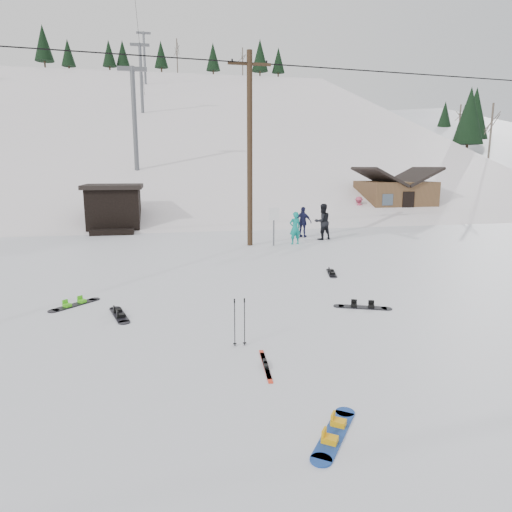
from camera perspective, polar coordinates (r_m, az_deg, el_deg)
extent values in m
plane|color=white|center=(8.86, 3.69, -14.33)|extent=(200.00, 200.00, 0.00)
cube|color=white|center=(64.71, -9.34, -3.14)|extent=(60.00, 85.24, 65.97)
cube|color=white|center=(71.84, 22.73, -1.62)|extent=(45.66, 93.98, 54.59)
cylinder|color=#3A2819|center=(22.11, -0.79, 12.94)|extent=(0.26, 0.26, 9.00)
cube|color=#3A2819|center=(22.57, -0.82, 22.89)|extent=(2.00, 0.12, 0.12)
cylinder|color=black|center=(22.60, -0.82, 23.18)|extent=(0.08, 0.08, 0.12)
cylinder|color=#595B60|center=(22.14, 2.23, 3.59)|extent=(0.07, 0.07, 1.80)
cube|color=white|center=(22.02, 2.27, 5.26)|extent=(0.50, 0.04, 0.60)
cube|color=black|center=(28.97, -17.27, 5.58)|extent=(3.00, 3.00, 2.50)
cube|color=black|center=(28.88, -17.43, 8.29)|extent=(3.40, 3.40, 0.25)
cube|color=black|center=(27.31, -17.49, 2.94)|extent=(2.40, 1.20, 0.30)
cylinder|color=#595B60|center=(37.91, -14.92, 16.00)|extent=(0.36, 0.36, 8.00)
cube|color=#595B60|center=(38.44, -15.23, 21.64)|extent=(2.20, 0.30, 0.30)
cylinder|color=#595B60|center=(58.59, -14.14, 20.60)|extent=(0.36, 0.36, 8.00)
cube|color=#595B60|center=(59.35, -14.33, 24.21)|extent=(2.20, 0.30, 0.30)
cylinder|color=#595B60|center=(79.45, -13.75, 22.79)|extent=(0.36, 0.36, 8.00)
cube|color=#595B60|center=(80.32, -13.89, 25.44)|extent=(2.20, 0.30, 0.30)
cube|color=brown|center=(36.13, 16.90, 6.77)|extent=(5.00, 4.00, 2.70)
cube|color=black|center=(35.43, 15.11, 9.55)|extent=(2.69, 4.40, 1.43)
cube|color=black|center=(36.72, 18.93, 9.38)|extent=(2.69, 4.40, 1.43)
cube|color=black|center=(34.39, 18.47, 6.07)|extent=(0.90, 0.06, 1.90)
cube|color=#1841A0|center=(7.15, 9.74, -21.10)|extent=(1.01, 1.23, 0.03)
cylinder|color=#1841A0|center=(7.69, 11.08, -18.64)|extent=(0.30, 0.30, 0.03)
cylinder|color=#1841A0|center=(6.62, 8.13, -23.95)|extent=(0.30, 0.30, 0.03)
cube|color=#E8A20C|center=(7.31, 10.27, -19.80)|extent=(0.27, 0.26, 0.09)
cube|color=#E8A20C|center=(6.93, 9.21, -21.69)|extent=(0.27, 0.26, 0.09)
cube|color=red|center=(9.04, 1.27, -13.71)|extent=(0.21, 1.34, 0.02)
cube|color=black|center=(9.02, 1.27, -13.49)|extent=(0.09, 0.25, 0.06)
cube|color=red|center=(9.16, 1.15, -13.34)|extent=(0.21, 1.34, 0.02)
cube|color=black|center=(9.15, 1.15, -13.13)|extent=(0.09, 0.25, 0.06)
cylinder|color=black|center=(9.86, -2.68, -8.40)|extent=(0.02, 0.02, 1.03)
cylinder|color=black|center=(10.02, -2.66, -10.89)|extent=(0.08, 0.08, 0.01)
cylinder|color=black|center=(9.70, -2.71, -5.63)|extent=(0.03, 0.03, 0.09)
cylinder|color=black|center=(9.89, -1.44, -8.32)|extent=(0.02, 0.02, 1.03)
cylinder|color=black|center=(10.05, -1.43, -10.80)|extent=(0.08, 0.08, 0.01)
cylinder|color=black|center=(9.74, -1.46, -5.56)|extent=(0.03, 0.03, 0.09)
cube|color=black|center=(12.45, -16.71, -7.08)|extent=(0.62, 1.32, 0.03)
cylinder|color=black|center=(13.06, -17.21, -6.26)|extent=(0.30, 0.30, 0.03)
cylinder|color=black|center=(11.85, -16.15, -7.99)|extent=(0.30, 0.30, 0.03)
cube|color=black|center=(12.66, -16.91, -6.54)|extent=(0.24, 0.21, 0.08)
cube|color=black|center=(12.22, -16.53, -7.15)|extent=(0.24, 0.21, 0.08)
cube|color=black|center=(13.74, -21.71, -5.70)|extent=(1.14, 1.13, 0.03)
cylinder|color=black|center=(14.10, -19.54, -5.12)|extent=(0.30, 0.30, 0.03)
cylinder|color=black|center=(13.41, -24.00, -6.29)|extent=(0.30, 0.30, 0.03)
cube|color=#4CCD18|center=(13.86, -20.93, -5.26)|extent=(0.26, 0.26, 0.09)
cube|color=#4CCD18|center=(13.60, -22.54, -5.68)|extent=(0.26, 0.26, 0.09)
cube|color=black|center=(12.90, 13.17, -6.27)|extent=(1.30, 0.76, 0.03)
cylinder|color=black|center=(12.95, 16.01, -6.34)|extent=(0.29, 0.29, 0.03)
cylinder|color=black|center=(12.88, 10.31, -6.17)|extent=(0.29, 0.29, 0.03)
cube|color=black|center=(12.90, 14.21, -6.06)|extent=(0.23, 0.25, 0.08)
cube|color=black|center=(12.87, 12.15, -6.00)|extent=(0.23, 0.25, 0.08)
cube|color=black|center=(16.71, 9.43, -2.14)|extent=(0.56, 1.20, 0.02)
cylinder|color=black|center=(17.27, 9.22, -1.69)|extent=(0.27, 0.27, 0.02)
cylinder|color=black|center=(16.14, 9.65, -2.62)|extent=(0.27, 0.27, 0.02)
cube|color=black|center=(16.90, 9.36, -1.81)|extent=(0.22, 0.19, 0.08)
cube|color=black|center=(16.49, 9.51, -2.14)|extent=(0.22, 0.19, 0.08)
imported|color=#0E8D80|center=(22.68, 4.89, 3.50)|extent=(0.64, 0.47, 1.61)
imported|color=black|center=(24.28, 8.30, 4.26)|extent=(1.05, 0.90, 1.89)
imported|color=#BF4360|center=(33.44, 12.70, 5.80)|extent=(1.18, 0.80, 1.69)
imported|color=#1D1E48|center=(24.95, 5.91, 4.24)|extent=(1.01, 0.93, 1.66)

